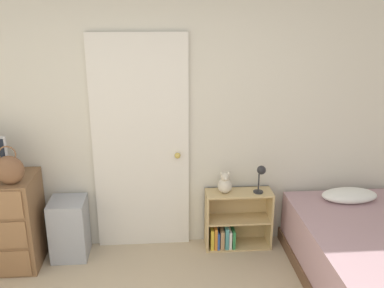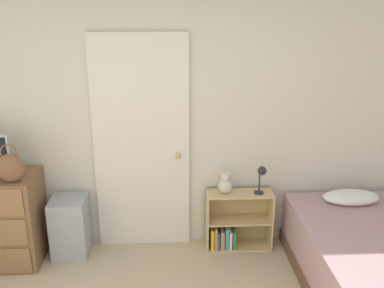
{
  "view_description": "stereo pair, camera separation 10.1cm",
  "coord_description": "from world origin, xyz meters",
  "px_view_note": "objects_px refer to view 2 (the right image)",
  "views": [
    {
      "loc": [
        -0.01,
        -1.77,
        2.32
      ],
      "look_at": [
        0.27,
        1.84,
        1.12
      ],
      "focal_mm": 40.0,
      "sensor_mm": 36.0,
      "label": 1
    },
    {
      "loc": [
        0.09,
        -1.78,
        2.32
      ],
      "look_at": [
        0.27,
        1.84,
        1.12
      ],
      "focal_mm": 40.0,
      "sensor_mm": 36.0,
      "label": 2
    }
  ],
  "objects_px": {
    "storage_bin": "(70,227)",
    "bookshelf": "(233,224)",
    "handbag": "(11,168)",
    "bed": "(379,267)",
    "teddy_bear": "(225,184)",
    "desk_lamp": "(261,174)"
  },
  "relations": [
    {
      "from": "storage_bin",
      "to": "bookshelf",
      "type": "height_order",
      "value": "bookshelf"
    },
    {
      "from": "handbag",
      "to": "bed",
      "type": "height_order",
      "value": "handbag"
    },
    {
      "from": "teddy_bear",
      "to": "desk_lamp",
      "type": "height_order",
      "value": "desk_lamp"
    },
    {
      "from": "storage_bin",
      "to": "bookshelf",
      "type": "xyz_separation_m",
      "value": [
        1.58,
        0.06,
        -0.05
      ]
    },
    {
      "from": "desk_lamp",
      "to": "bed",
      "type": "distance_m",
      "value": 1.26
    },
    {
      "from": "teddy_bear",
      "to": "desk_lamp",
      "type": "relative_size",
      "value": 0.76
    },
    {
      "from": "handbag",
      "to": "storage_bin",
      "type": "xyz_separation_m",
      "value": [
        0.39,
        0.23,
        -0.7
      ]
    },
    {
      "from": "handbag",
      "to": "desk_lamp",
      "type": "height_order",
      "value": "handbag"
    },
    {
      "from": "teddy_bear",
      "to": "bookshelf",
      "type": "bearing_deg",
      "value": 4.86
    },
    {
      "from": "bed",
      "to": "handbag",
      "type": "bearing_deg",
      "value": 170.12
    },
    {
      "from": "bookshelf",
      "to": "teddy_bear",
      "type": "bearing_deg",
      "value": -175.14
    },
    {
      "from": "desk_lamp",
      "to": "bed",
      "type": "height_order",
      "value": "desk_lamp"
    },
    {
      "from": "teddy_bear",
      "to": "bed",
      "type": "distance_m",
      "value": 1.49
    },
    {
      "from": "handbag",
      "to": "bed",
      "type": "distance_m",
      "value": 3.18
    },
    {
      "from": "storage_bin",
      "to": "desk_lamp",
      "type": "height_order",
      "value": "desk_lamp"
    },
    {
      "from": "teddy_bear",
      "to": "handbag",
      "type": "bearing_deg",
      "value": -171.5
    },
    {
      "from": "handbag",
      "to": "storage_bin",
      "type": "distance_m",
      "value": 0.84
    },
    {
      "from": "bookshelf",
      "to": "desk_lamp",
      "type": "xyz_separation_m",
      "value": [
        0.24,
        -0.04,
        0.54
      ]
    },
    {
      "from": "bed",
      "to": "teddy_bear",
      "type": "bearing_deg",
      "value": 145.41
    },
    {
      "from": "teddy_bear",
      "to": "desk_lamp",
      "type": "bearing_deg",
      "value": -5.81
    },
    {
      "from": "teddy_bear",
      "to": "storage_bin",
      "type": "bearing_deg",
      "value": -178.11
    },
    {
      "from": "bookshelf",
      "to": "teddy_bear",
      "type": "xyz_separation_m",
      "value": [
        -0.09,
        -0.01,
        0.44
      ]
    }
  ]
}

